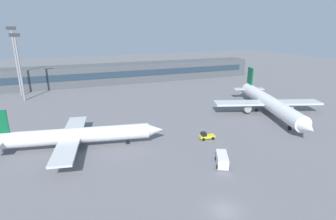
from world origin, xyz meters
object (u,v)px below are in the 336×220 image
object	(u,v)px
floodlight_tower_west	(19,62)
floodlight_tower_east	(16,57)
airplane_mid	(269,103)
service_van_white	(222,159)
baggage_tug_yellow	(206,136)
airplane_near	(76,136)

from	to	relation	value
floodlight_tower_west	floodlight_tower_east	world-z (taller)	floodlight_tower_east
airplane_mid	service_van_white	xyz separation A→B (m)	(-30.91, -21.71, -2.45)
airplane_mid	floodlight_tower_west	bearing A→B (deg)	146.67
airplane_mid	service_van_white	distance (m)	37.86
service_van_white	airplane_mid	bearing A→B (deg)	35.09
airplane_mid	floodlight_tower_east	xyz separation A→B (m)	(-72.96, 55.82, 11.44)
baggage_tug_yellow	floodlight_tower_east	world-z (taller)	floodlight_tower_east
service_van_white	floodlight_tower_west	distance (m)	80.42
floodlight_tower_east	floodlight_tower_west	bearing A→B (deg)	-78.46
airplane_near	airplane_mid	xyz separation A→B (m)	(56.25, 3.34, 0.66)
baggage_tug_yellow	airplane_near	bearing A→B (deg)	167.45
airplane_near	baggage_tug_yellow	bearing A→B (deg)	-12.55
airplane_near	baggage_tug_yellow	distance (m)	29.54
airplane_near	floodlight_tower_east	xyz separation A→B (m)	(-16.71, 59.15, 12.09)
airplane_near	floodlight_tower_east	bearing A→B (deg)	105.77
airplane_mid	floodlight_tower_east	bearing A→B (deg)	142.58
service_van_white	airplane_near	bearing A→B (deg)	144.05
airplane_mid	floodlight_tower_west	distance (m)	85.73
service_van_white	floodlight_tower_east	world-z (taller)	floodlight_tower_east
baggage_tug_yellow	floodlight_tower_east	distance (m)	81.03
baggage_tug_yellow	service_van_white	size ratio (longest dim) A/B	0.68
airplane_near	floodlight_tower_west	xyz separation A→B (m)	(-14.86, 50.10, 10.93)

